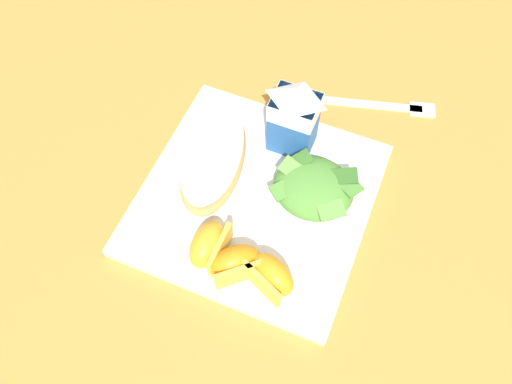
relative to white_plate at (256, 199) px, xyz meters
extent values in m
plane|color=#C67A33|center=(0.00, 0.00, -0.01)|extent=(3.00, 3.00, 0.00)
cube|color=white|center=(0.00, 0.00, 0.00)|extent=(0.28, 0.28, 0.02)
ellipsoid|color=tan|center=(-0.07, 0.02, 0.02)|extent=(0.12, 0.18, 0.03)
ellipsoid|color=brown|center=(-0.07, 0.02, 0.03)|extent=(0.10, 0.17, 0.01)
ellipsoid|color=beige|center=(-0.07, 0.02, 0.04)|extent=(0.11, 0.18, 0.01)
ellipsoid|color=#4C8433|center=(0.07, 0.03, 0.03)|extent=(0.10, 0.09, 0.04)
cube|color=#336023|center=(0.10, 0.05, 0.04)|extent=(0.04, 0.03, 0.01)
cube|color=#5B8E3D|center=(0.10, 0.00, 0.04)|extent=(0.04, 0.04, 0.01)
cube|color=#5B8E3D|center=(0.08, 0.03, 0.03)|extent=(0.03, 0.04, 0.02)
cube|color=#3D7028|center=(0.04, 0.05, 0.04)|extent=(0.04, 0.04, 0.02)
cube|color=#5B8E3D|center=(0.03, 0.03, 0.04)|extent=(0.04, 0.03, 0.02)
cube|color=#4C8433|center=(0.10, 0.04, 0.04)|extent=(0.04, 0.04, 0.01)
cube|color=#4C8433|center=(0.03, 0.01, 0.04)|extent=(0.04, 0.04, 0.01)
cube|color=#23569E|center=(0.01, 0.09, 0.05)|extent=(0.06, 0.04, 0.09)
cube|color=white|center=(0.01, 0.09, 0.08)|extent=(0.06, 0.04, 0.03)
pyramid|color=white|center=(0.01, 0.09, 0.11)|extent=(0.06, 0.04, 0.02)
ellipsoid|color=orange|center=(-0.02, -0.09, 0.03)|extent=(0.04, 0.06, 0.04)
cube|color=gold|center=(-0.01, -0.09, 0.03)|extent=(0.01, 0.06, 0.03)
ellipsoid|color=orange|center=(0.01, -0.10, 0.03)|extent=(0.07, 0.07, 0.04)
cube|color=gold|center=(0.03, -0.11, 0.03)|extent=(0.05, 0.04, 0.03)
ellipsoid|color=orange|center=(0.06, -0.10, 0.03)|extent=(0.07, 0.06, 0.04)
cube|color=gold|center=(0.05, -0.11, 0.03)|extent=(0.05, 0.03, 0.03)
cube|color=silver|center=(0.08, 0.21, -0.01)|extent=(0.17, 0.06, 0.01)
cube|color=silver|center=(0.16, 0.23, -0.01)|extent=(0.04, 0.03, 0.01)
camera|label=1|loc=(0.12, -0.29, 0.57)|focal=36.10mm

